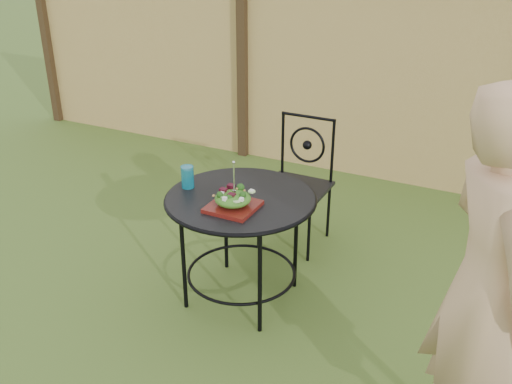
# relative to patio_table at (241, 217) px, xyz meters

# --- Properties ---
(ground) EXTENTS (60.00, 60.00, 0.00)m
(ground) POSITION_rel_patio_table_xyz_m (0.12, 0.09, -0.59)
(ground) COLOR #294917
(ground) RESTS_ON ground
(fence) EXTENTS (8.00, 0.12, 1.90)m
(fence) POSITION_rel_patio_table_xyz_m (0.12, 2.28, 0.36)
(fence) COLOR #E2C16F
(fence) RESTS_ON ground
(patio_table) EXTENTS (0.92, 0.92, 0.72)m
(patio_table) POSITION_rel_patio_table_xyz_m (0.00, 0.00, 0.00)
(patio_table) COLOR black
(patio_table) RESTS_ON ground
(patio_chair) EXTENTS (0.46, 0.46, 0.95)m
(patio_chair) POSITION_rel_patio_table_xyz_m (0.02, 0.86, -0.08)
(patio_chair) COLOR black
(patio_chair) RESTS_ON ground
(diner) EXTENTS (0.68, 0.75, 1.73)m
(diner) POSITION_rel_patio_table_xyz_m (1.44, -0.56, 0.28)
(diner) COLOR tan
(diner) RESTS_ON ground
(salad_plate) EXTENTS (0.27, 0.27, 0.02)m
(salad_plate) POSITION_rel_patio_table_xyz_m (0.04, -0.16, 0.15)
(salad_plate) COLOR #46170A
(salad_plate) RESTS_ON patio_table
(salad) EXTENTS (0.21, 0.21, 0.08)m
(salad) POSITION_rel_patio_table_xyz_m (0.04, -0.16, 0.20)
(salad) COLOR #235614
(salad) RESTS_ON salad_plate
(fork) EXTENTS (0.01, 0.01, 0.18)m
(fork) POSITION_rel_patio_table_xyz_m (0.05, -0.16, 0.33)
(fork) COLOR silver
(fork) RESTS_ON salad
(drinking_glass) EXTENTS (0.08, 0.08, 0.14)m
(drinking_glass) POSITION_rel_patio_table_xyz_m (-0.36, -0.03, 0.21)
(drinking_glass) COLOR #0A677E
(drinking_glass) RESTS_ON patio_table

